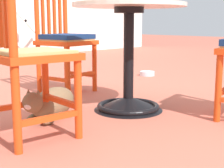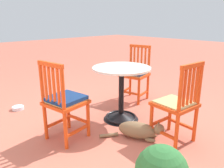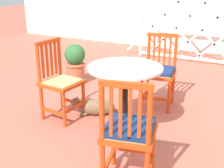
# 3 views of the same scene
# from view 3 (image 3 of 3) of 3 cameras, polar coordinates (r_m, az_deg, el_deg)

# --- Properties ---
(ground_plane) EXTENTS (24.00, 24.00, 0.00)m
(ground_plane) POSITION_cam_3_polar(r_m,az_deg,el_deg) (3.30, 1.85, -8.43)
(ground_plane) COLOR #BC604C
(lattice_fence_panel) EXTENTS (3.11, 0.06, 1.26)m
(lattice_fence_panel) POSITION_cam_3_polar(r_m,az_deg,el_deg) (5.87, 17.08, 9.94)
(lattice_fence_panel) COLOR silver
(lattice_fence_panel) RESTS_ON ground_plane
(cafe_table) EXTENTS (0.76, 0.76, 0.73)m
(cafe_table) POSITION_cam_3_polar(r_m,az_deg,el_deg) (3.10, 2.42, -4.50)
(cafe_table) COLOR black
(cafe_table) RESTS_ON ground_plane
(orange_chair_near_fence) EXTENTS (0.44, 0.44, 0.91)m
(orange_chair_near_fence) POSITION_cam_3_polar(r_m,az_deg,el_deg) (3.42, -10.05, 0.29)
(orange_chair_near_fence) COLOR #D64214
(orange_chair_near_fence) RESTS_ON ground_plane
(orange_chair_by_planter) EXTENTS (0.48, 0.48, 0.91)m
(orange_chair_by_planter) POSITION_cam_3_polar(r_m,az_deg,el_deg) (2.30, 3.28, -9.36)
(orange_chair_by_planter) COLOR #D64214
(orange_chair_by_planter) RESTS_ON ground_plane
(orange_chair_tucked_in) EXTENTS (0.46, 0.46, 0.91)m
(orange_chair_tucked_in) POSITION_cam_3_polar(r_m,az_deg,el_deg) (3.73, 9.05, 2.23)
(orange_chair_tucked_in) COLOR #D64214
(orange_chair_tucked_in) RESTS_ON ground_plane
(tabby_cat) EXTENTS (0.60, 0.52, 0.23)m
(tabby_cat) POSITION_cam_3_polar(r_m,az_deg,el_deg) (3.57, -3.56, -4.46)
(tabby_cat) COLOR brown
(tabby_cat) RESTS_ON ground_plane
(terracotta_planter) EXTENTS (0.32, 0.32, 0.62)m
(terracotta_planter) POSITION_cam_3_polar(r_m,az_deg,el_deg) (4.57, -7.14, 4.10)
(terracotta_planter) COLOR #B25B3D
(terracotta_planter) RESTS_ON ground_plane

